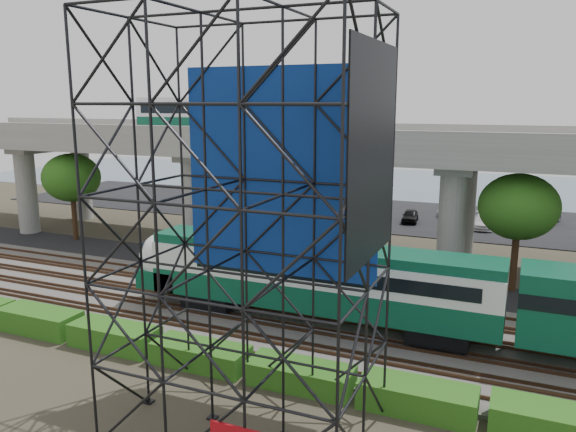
% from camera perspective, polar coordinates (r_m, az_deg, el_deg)
% --- Properties ---
extents(ground, '(140.00, 140.00, 0.00)m').
position_cam_1_polar(ground, '(31.22, -6.18, -11.25)').
color(ground, '#474233').
rests_on(ground, ground).
extents(ballast_bed, '(90.00, 12.00, 0.20)m').
position_cam_1_polar(ballast_bed, '(32.81, -4.45, -9.87)').
color(ballast_bed, slate).
rests_on(ballast_bed, ground).
extents(service_road, '(90.00, 5.00, 0.08)m').
position_cam_1_polar(service_road, '(40.11, 1.20, -5.89)').
color(service_road, black).
rests_on(service_road, ground).
extents(parking_lot, '(90.00, 18.00, 0.08)m').
position_cam_1_polar(parking_lot, '(61.89, 9.38, 0.20)').
color(parking_lot, black).
rests_on(parking_lot, ground).
extents(harbor_water, '(140.00, 40.00, 0.03)m').
position_cam_1_polar(harbor_water, '(83.13, 13.04, 2.93)').
color(harbor_water, '#425E6E').
rests_on(harbor_water, ground).
extents(rail_tracks, '(90.00, 9.52, 0.16)m').
position_cam_1_polar(rail_tracks, '(32.74, -4.45, -9.58)').
color(rail_tracks, '#472D1E').
rests_on(rail_tracks, ballast_bed).
extents(commuter_train, '(29.30, 3.06, 4.30)m').
position_cam_1_polar(commuter_train, '(29.56, 6.80, -6.63)').
color(commuter_train, black).
rests_on(commuter_train, rail_tracks).
extents(overpass, '(80.00, 12.00, 12.40)m').
position_cam_1_polar(overpass, '(43.86, 2.99, 6.50)').
color(overpass, '#9E9B93').
rests_on(overpass, ground).
extents(scaffold_tower, '(9.36, 6.36, 15.00)m').
position_cam_1_polar(scaffold_tower, '(19.77, -4.44, -1.92)').
color(scaffold_tower, black).
rests_on(scaffold_tower, ground).
extents(hedge_strip, '(34.60, 1.80, 1.20)m').
position_cam_1_polar(hedge_strip, '(27.15, -8.85, -13.67)').
color(hedge_strip, '#235212').
rests_on(hedge_strip, ground).
extents(trees, '(40.94, 16.94, 7.69)m').
position_cam_1_polar(trees, '(45.78, -1.54, 3.40)').
color(trees, '#382314').
rests_on(trees, ground).
extents(suv, '(5.46, 2.59, 1.50)m').
position_cam_1_polar(suv, '(43.96, -9.02, -3.39)').
color(suv, black).
rests_on(suv, service_road).
extents(parked_cars, '(36.88, 9.59, 1.31)m').
position_cam_1_polar(parked_cars, '(60.94, 9.97, 0.63)').
color(parked_cars, '#BCBCBC').
rests_on(parked_cars, parking_lot).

